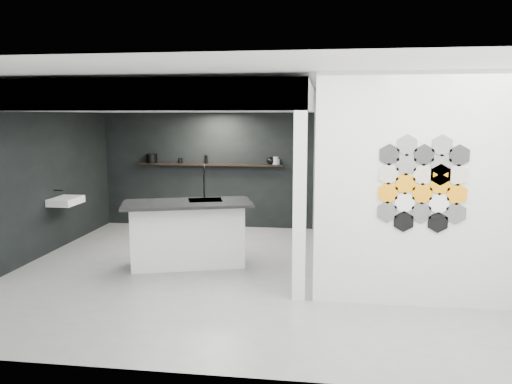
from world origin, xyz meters
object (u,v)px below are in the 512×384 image
object	(u,v)px
kitchen_island	(188,233)
glass_bowl	(276,162)
wall_basin	(66,201)
kettle	(271,161)
stockpot	(152,158)
utensil_cup	(180,161)
partition_panel	(419,191)
bottle_dark	(206,159)
glass_vase	(276,161)

from	to	relation	value
kitchen_island	glass_bowl	xyz separation A→B (m)	(1.09, 2.69, 0.86)
wall_basin	kettle	bearing A→B (deg)	32.08
stockpot	utensil_cup	xyz separation A→B (m)	(0.61, 0.00, -0.04)
partition_panel	stockpot	size ratio (longest dim) A/B	12.42
wall_basin	bottle_dark	bearing A→B (deg)	46.51
stockpot	bottle_dark	size ratio (longest dim) A/B	1.35
glass_bowl	kitchen_island	bearing A→B (deg)	-111.98
glass_vase	utensil_cup	bearing A→B (deg)	180.00
glass_vase	utensil_cup	distance (m)	1.97
stockpot	kettle	distance (m)	2.49
partition_panel	utensil_cup	size ratio (longest dim) A/B	27.39
kettle	glass_vase	world-z (taller)	glass_vase
glass_vase	bottle_dark	world-z (taller)	bottle_dark
wall_basin	kitchen_island	distance (m)	2.41
glass_bowl	bottle_dark	size ratio (longest dim) A/B	0.93
glass_bowl	bottle_dark	distance (m)	1.43
kitchen_island	stockpot	size ratio (longest dim) A/B	9.18
utensil_cup	stockpot	bearing A→B (deg)	180.00
glass_vase	bottle_dark	distance (m)	1.43
wall_basin	glass_bowl	bearing A→B (deg)	31.35
wall_basin	stockpot	xyz separation A→B (m)	(0.81, 2.07, 0.56)
kettle	kitchen_island	bearing A→B (deg)	-122.63
wall_basin	kettle	size ratio (longest dim) A/B	3.41
kettle	utensil_cup	world-z (taller)	kettle
glass_bowl	utensil_cup	world-z (taller)	glass_bowl
kettle	glass_vase	bearing A→B (deg)	-12.41
partition_panel	kitchen_island	bearing A→B (deg)	159.60
utensil_cup	glass_bowl	bearing A→B (deg)	0.00
kettle	glass_vase	xyz separation A→B (m)	(0.10, 0.00, 0.00)
utensil_cup	partition_panel	bearing A→B (deg)	-43.70
glass_bowl	stockpot	bearing A→B (deg)	180.00
glass_vase	bottle_dark	bearing A→B (deg)	180.00
wall_basin	kettle	world-z (taller)	kettle
glass_vase	utensil_cup	world-z (taller)	glass_vase
glass_vase	kitchen_island	bearing A→B (deg)	-111.98
wall_basin	glass_vase	size ratio (longest dim) A/B	3.87
partition_panel	bottle_dark	size ratio (longest dim) A/B	16.71
kitchen_island	utensil_cup	bearing A→B (deg)	90.76
stockpot	glass_vase	xyz separation A→B (m)	(2.58, 0.00, -0.01)
glass_bowl	utensil_cup	distance (m)	1.97
wall_basin	glass_bowl	size ratio (longest dim) A/B	3.85
kitchen_island	glass_vase	world-z (taller)	kitchen_island
wall_basin	utensil_cup	distance (m)	2.56
stockpot	glass_bowl	size ratio (longest dim) A/B	1.45
bottle_dark	wall_basin	bearing A→B (deg)	-133.49
kitchen_island	stockpot	distance (m)	3.21
wall_basin	partition_panel	bearing A→B (deg)	-18.23
wall_basin	glass_vase	distance (m)	4.01
partition_panel	kettle	bearing A→B (deg)	119.31
partition_panel	kitchen_island	distance (m)	3.49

